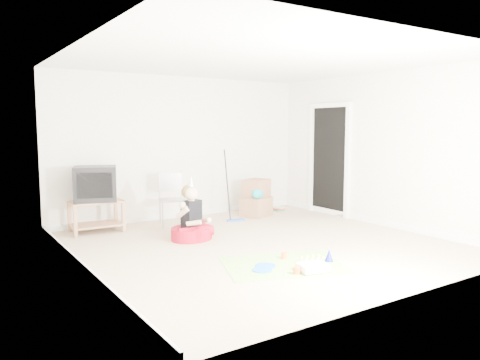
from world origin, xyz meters
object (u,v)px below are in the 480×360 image
cardboard_boxes (256,199)px  birthday_cake (313,268)px  tv_stand (96,214)px  seated_woman (192,225)px  crt_tv (95,184)px  folding_chair (172,200)px

cardboard_boxes → birthday_cake: size_ratio=1.85×
cardboard_boxes → birthday_cake: bearing=-114.3°
cardboard_boxes → birthday_cake: (-1.44, -3.18, -0.29)m
tv_stand → seated_woman: (1.05, -1.28, -0.09)m
cardboard_boxes → seated_woman: bearing=-152.3°
crt_tv → birthday_cake: size_ratio=1.72×
tv_stand → cardboard_boxes: cardboard_boxes is taller
birthday_cake → cardboard_boxes: bearing=65.7°
crt_tv → tv_stand: bearing=18.4°
tv_stand → folding_chair: folding_chair is taller
tv_stand → cardboard_boxes: size_ratio=1.19×
birthday_cake → crt_tv: bearing=113.3°
crt_tv → seated_woman: bearing=-32.4°
tv_stand → cardboard_boxes: bearing=-5.8°
folding_chair → cardboard_boxes: 1.71m
crt_tv → seated_woman: 1.75m
seated_woman → cardboard_boxes: bearing=27.7°
crt_tv → seated_woman: crt_tv is taller
tv_stand → birthday_cake: size_ratio=2.20×
crt_tv → folding_chair: bearing=7.4°
tv_stand → birthday_cake: (1.50, -3.48, -0.25)m
tv_stand → crt_tv: size_ratio=1.28×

